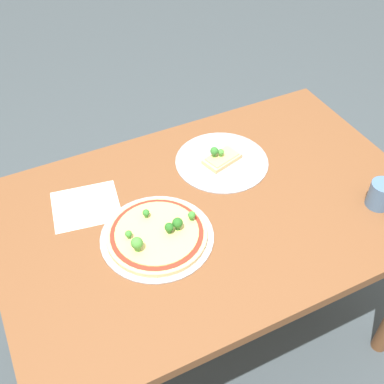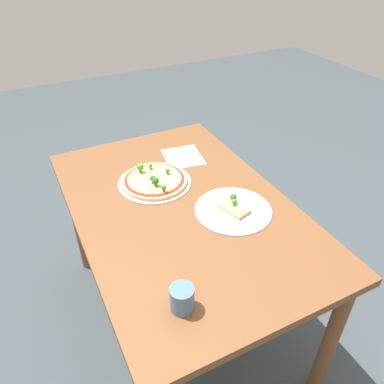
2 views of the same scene
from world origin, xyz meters
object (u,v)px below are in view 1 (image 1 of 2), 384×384
(dining_table, at_px, (212,227))
(pizza_tray_slice, at_px, (222,160))
(pizza_tray_whole, at_px, (157,234))
(drinking_cup, at_px, (381,194))

(dining_table, distance_m, pizza_tray_slice, 0.24)
(pizza_tray_slice, bearing_deg, pizza_tray_whole, 32.87)
(dining_table, bearing_deg, pizza_tray_slice, -125.97)
(pizza_tray_whole, xyz_separation_m, drinking_cup, (-0.67, 0.18, 0.03))
(pizza_tray_whole, bearing_deg, dining_table, -169.25)
(pizza_tray_slice, bearing_deg, drinking_cup, 130.78)
(pizza_tray_whole, xyz_separation_m, pizza_tray_slice, (-0.33, -0.21, -0.01))
(dining_table, relative_size, pizza_tray_whole, 3.97)
(pizza_tray_whole, relative_size, drinking_cup, 3.86)
(dining_table, bearing_deg, drinking_cup, 154.96)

